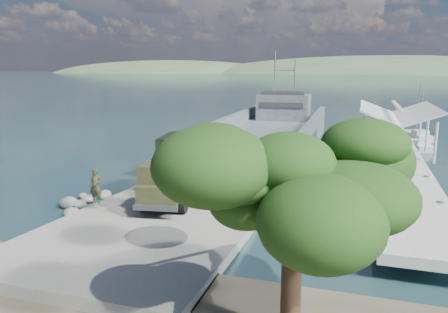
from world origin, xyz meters
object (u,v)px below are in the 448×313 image
(sailboat_near, at_px, (419,146))
(sailboat_far, at_px, (417,136))
(pier, at_px, (395,148))
(soldier, at_px, (96,193))
(military_truck, at_px, (176,169))
(overhang_tree, at_px, (280,166))
(landing_craft, at_px, (267,140))

(sailboat_near, height_order, sailboat_far, sailboat_far)
(pier, height_order, soldier, pier)
(military_truck, relative_size, overhang_tree, 1.06)
(military_truck, distance_m, sailboat_near, 30.65)
(overhang_tree, bearing_deg, sailboat_far, 78.88)
(sailboat_near, bearing_deg, soldier, -136.74)
(sailboat_far, bearing_deg, sailboat_near, -111.24)
(overhang_tree, bearing_deg, pier, 79.44)
(sailboat_far, relative_size, overhang_tree, 0.91)
(landing_craft, bearing_deg, military_truck, -95.03)
(pier, relative_size, military_truck, 5.33)
(overhang_tree, bearing_deg, sailboat_near, 77.63)
(landing_craft, height_order, overhang_tree, landing_craft)
(pier, relative_size, sailboat_far, 6.23)
(soldier, bearing_deg, military_truck, 42.43)
(sailboat_near, distance_m, sailboat_far, 6.82)
(pier, relative_size, sailboat_near, 6.94)
(sailboat_near, relative_size, overhang_tree, 0.82)
(sailboat_near, bearing_deg, overhang_tree, -114.65)
(soldier, relative_size, overhang_tree, 0.26)
(military_truck, relative_size, soldier, 4.08)
(landing_craft, distance_m, sailboat_near, 16.10)
(military_truck, bearing_deg, pier, 40.05)
(landing_craft, bearing_deg, sailboat_near, 15.75)
(military_truck, bearing_deg, landing_craft, 77.08)
(military_truck, xyz_separation_m, sailboat_far, (17.24, 32.39, -1.96))
(sailboat_far, distance_m, overhang_tree, 45.24)
(pier, xyz_separation_m, sailboat_far, (3.52, 16.47, -1.22))
(sailboat_near, distance_m, overhang_tree, 38.54)
(pier, height_order, sailboat_near, sailboat_near)
(sailboat_far, height_order, overhang_tree, overhang_tree)
(soldier, bearing_deg, sailboat_near, 50.07)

